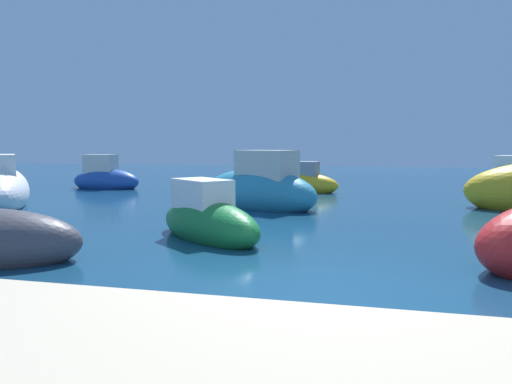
{
  "coord_description": "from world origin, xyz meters",
  "views": [
    {
      "loc": [
        0.66,
        -6.36,
        1.99
      ],
      "look_at": [
        -3.04,
        9.2,
        0.41
      ],
      "focal_mm": 33.12,
      "sensor_mm": 36.0,
      "label": 1
    }
  ],
  "objects": [
    {
      "name": "moored_boat_6",
      "position": [
        -11.26,
        13.36,
        0.45
      ],
      "size": [
        3.39,
        1.44,
        1.84
      ],
      "rotation": [
        0.0,
        0.0,
        6.24
      ],
      "color": "#1E479E",
      "rests_on": "ground"
    },
    {
      "name": "moored_boat_2",
      "position": [
        -2.76,
        8.44,
        0.56
      ],
      "size": [
        4.73,
        3.54,
        2.2
      ],
      "rotation": [
        0.0,
        0.0,
        2.68
      ],
      "color": "teal",
      "rests_on": "ground"
    },
    {
      "name": "moored_boat_7",
      "position": [
        -2.34,
        13.84,
        0.38
      ],
      "size": [
        3.97,
        1.95,
        1.56
      ],
      "rotation": [
        0.0,
        0.0,
        2.94
      ],
      "color": "gold",
      "rests_on": "ground"
    },
    {
      "name": "moored_boat_5",
      "position": [
        -2.67,
        3.16,
        0.39
      ],
      "size": [
        3.3,
        3.0,
        1.5
      ],
      "rotation": [
        0.0,
        0.0,
        5.6
      ],
      "color": "#197233",
      "rests_on": "ground"
    },
    {
      "name": "ground",
      "position": [
        0.0,
        0.0,
        0.0
      ],
      "size": [
        80.0,
        80.0,
        0.0
      ],
      "primitive_type": "plane",
      "color": "navy"
    },
    {
      "name": "moored_boat_3",
      "position": [
        6.52,
        15.99,
        0.44
      ],
      "size": [
        2.89,
        3.54,
        1.82
      ],
      "rotation": [
        0.0,
        0.0,
        4.16
      ],
      "color": "teal",
      "rests_on": "ground"
    }
  ]
}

